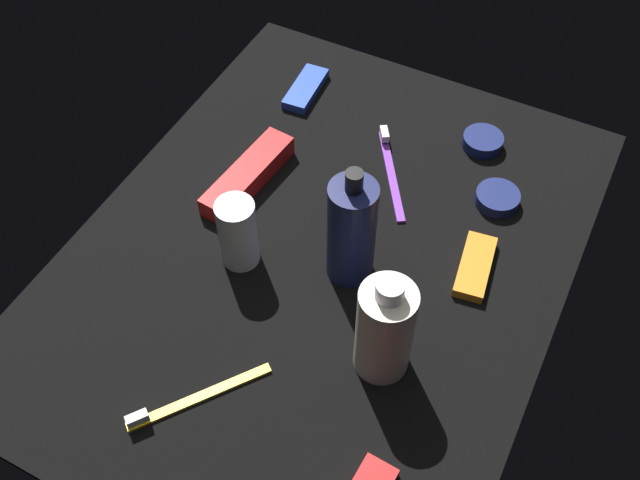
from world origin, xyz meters
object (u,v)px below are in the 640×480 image
at_px(snack_bar_orange, 475,266).
at_px(toothpaste_box_red, 248,176).
at_px(bodywash_bottle, 385,329).
at_px(snack_bar_blue, 306,89).
at_px(toothbrush_purple, 390,168).
at_px(lotion_bottle, 351,231).
at_px(cream_tin_left, 483,141).
at_px(deodorant_stick, 238,233).
at_px(toothbrush_yellow, 191,399).
at_px(cream_tin_right, 497,198).

bearing_deg(snack_bar_orange, toothpaste_box_red, 82.13).
bearing_deg(bodywash_bottle, toothpaste_box_red, 58.49).
height_order(snack_bar_blue, snack_bar_orange, same).
relative_size(toothbrush_purple, toothpaste_box_red, 0.90).
height_order(lotion_bottle, snack_bar_blue, lotion_bottle).
height_order(bodywash_bottle, toothpaste_box_red, bodywash_bottle).
bearing_deg(lotion_bottle, bodywash_bottle, -138.74).
bearing_deg(snack_bar_blue, cream_tin_left, -91.64).
distance_m(toothpaste_box_red, snack_bar_blue, 0.22).
height_order(toothbrush_purple, snack_bar_orange, toothbrush_purple).
bearing_deg(deodorant_stick, toothbrush_yellow, -164.74).
relative_size(toothbrush_purple, cream_tin_left, 2.57).
relative_size(deodorant_stick, toothpaste_box_red, 0.61).
bearing_deg(snack_bar_orange, deodorant_stick, 105.09).
distance_m(toothbrush_yellow, snack_bar_orange, 0.41).
xyz_separation_m(lotion_bottle, cream_tin_right, (0.20, -0.14, -0.07)).
distance_m(bodywash_bottle, toothpaste_box_red, 0.35).
distance_m(cream_tin_left, cream_tin_right, 0.12).
height_order(toothbrush_purple, toothpaste_box_red, toothpaste_box_red).
distance_m(snack_bar_blue, cream_tin_right, 0.37).
bearing_deg(lotion_bottle, cream_tin_left, -14.71).
xyz_separation_m(toothbrush_purple, snack_bar_orange, (-0.11, -0.17, 0.00)).
relative_size(deodorant_stick, snack_bar_blue, 1.03).
distance_m(deodorant_stick, snack_bar_blue, 0.35).
xyz_separation_m(deodorant_stick, toothbrush_yellow, (-0.21, -0.06, -0.05)).
bearing_deg(toothbrush_purple, cream_tin_right, -85.28).
bearing_deg(bodywash_bottle, cream_tin_right, -7.77).
distance_m(lotion_bottle, toothbrush_yellow, 0.28).
bearing_deg(cream_tin_right, cream_tin_left, 29.97).
xyz_separation_m(lotion_bottle, bodywash_bottle, (-0.11, -0.09, -0.01)).
bearing_deg(snack_bar_blue, toothbrush_yellow, -170.42).
bearing_deg(cream_tin_left, lotion_bottle, 165.29).
xyz_separation_m(lotion_bottle, deodorant_stick, (-0.05, 0.14, -0.03)).
bearing_deg(toothpaste_box_red, snack_bar_blue, 10.72).
distance_m(toothbrush_purple, cream_tin_left, 0.15).
bearing_deg(cream_tin_left, snack_bar_blue, 92.80).
xyz_separation_m(toothbrush_yellow, snack_bar_orange, (0.34, -0.23, 0.00)).
distance_m(snack_bar_blue, cream_tin_left, 0.30).
xyz_separation_m(toothbrush_purple, toothpaste_box_red, (-0.12, 0.18, 0.01)).
xyz_separation_m(lotion_bottle, cream_tin_left, (0.30, -0.08, -0.07)).
height_order(lotion_bottle, toothpaste_box_red, lotion_bottle).
xyz_separation_m(cream_tin_left, cream_tin_right, (-0.10, -0.06, -0.00)).
height_order(bodywash_bottle, snack_bar_orange, bodywash_bottle).
relative_size(bodywash_bottle, cream_tin_right, 2.63).
height_order(toothbrush_yellow, cream_tin_left, toothbrush_yellow).
bearing_deg(bodywash_bottle, snack_bar_orange, -16.77).
relative_size(bodywash_bottle, snack_bar_orange, 1.60).
bearing_deg(deodorant_stick, toothbrush_purple, -25.63).
height_order(lotion_bottle, deodorant_stick, lotion_bottle).
bearing_deg(snack_bar_blue, snack_bar_orange, -124.46).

